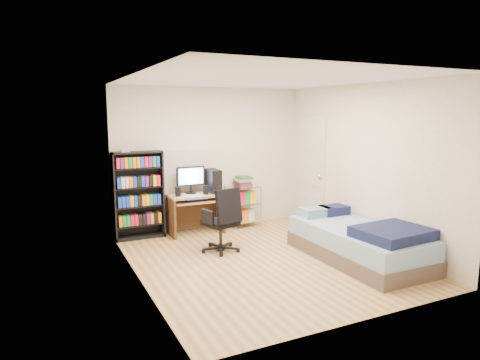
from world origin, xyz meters
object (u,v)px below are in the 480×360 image
office_chair (222,231)px  bed (359,242)px  media_shelf (138,194)px  computer_desk (199,197)px

office_chair → bed: size_ratio=0.47×
media_shelf → office_chair: bearing=-52.4°
computer_desk → bed: size_ratio=0.55×
computer_desk → media_shelf: bearing=174.4°
media_shelf → bed: size_ratio=0.72×
media_shelf → bed: bearing=-43.3°
media_shelf → bed: media_shelf is taller
bed → computer_desk: bearing=123.5°
media_shelf → bed: 3.55m
media_shelf → computer_desk: (1.02, -0.10, -0.12)m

